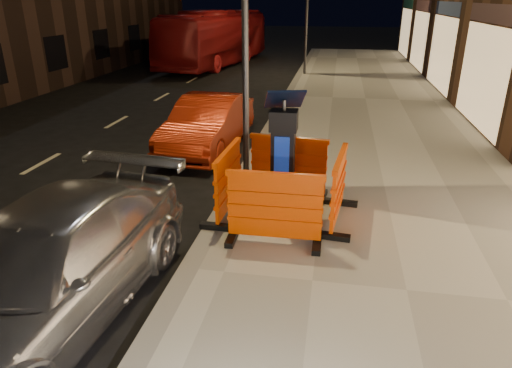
% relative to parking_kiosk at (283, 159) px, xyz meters
% --- Properties ---
extents(ground_plane, '(120.00, 120.00, 0.00)m').
position_rel_parking_kiosk_xyz_m(ground_plane, '(-1.10, -1.89, -1.21)').
color(ground_plane, black).
rests_on(ground_plane, ground).
extents(sidewalk, '(6.00, 60.00, 0.15)m').
position_rel_parking_kiosk_xyz_m(sidewalk, '(1.90, -1.89, -1.13)').
color(sidewalk, '#9B988D').
rests_on(sidewalk, ground).
extents(kerb, '(0.30, 60.00, 0.15)m').
position_rel_parking_kiosk_xyz_m(kerb, '(-1.10, -1.89, -1.13)').
color(kerb, slate).
rests_on(kerb, ground).
extents(parking_kiosk, '(0.72, 0.72, 2.12)m').
position_rel_parking_kiosk_xyz_m(parking_kiosk, '(0.00, 0.00, 0.00)').
color(parking_kiosk, black).
rests_on(parking_kiosk, sidewalk).
extents(barrier_front, '(1.52, 0.64, 1.18)m').
position_rel_parking_kiosk_xyz_m(barrier_front, '(0.00, -0.95, -0.47)').
color(barrier_front, '#E24100').
rests_on(barrier_front, sidewalk).
extents(barrier_back, '(1.58, 0.81, 1.18)m').
position_rel_parking_kiosk_xyz_m(barrier_back, '(0.00, 0.95, -0.47)').
color(barrier_back, '#E24100').
rests_on(barrier_back, sidewalk).
extents(barrier_kerbside, '(0.69, 1.54, 1.18)m').
position_rel_parking_kiosk_xyz_m(barrier_kerbside, '(-0.95, 0.00, -0.47)').
color(barrier_kerbside, '#E24100').
rests_on(barrier_kerbside, sidewalk).
extents(barrier_bldgside, '(0.79, 1.57, 1.18)m').
position_rel_parking_kiosk_xyz_m(barrier_bldgside, '(0.95, 0.00, -0.47)').
color(barrier_bldgside, '#E24100').
rests_on(barrier_bldgside, sidewalk).
extents(car_silver, '(2.41, 5.05, 1.42)m').
position_rel_parking_kiosk_xyz_m(car_silver, '(-2.52, -3.01, -1.21)').
color(car_silver, '#B6B6BB').
rests_on(car_silver, ground).
extents(car_red, '(1.68, 4.24, 1.37)m').
position_rel_parking_kiosk_xyz_m(car_red, '(-2.42, 3.92, -1.21)').
color(car_red, maroon).
rests_on(car_red, ground).
extents(bus_doubledecker, '(4.01, 11.14, 3.04)m').
position_rel_parking_kiosk_xyz_m(bus_doubledecker, '(-6.23, 19.41, -1.21)').
color(bus_doubledecker, maroon).
rests_on(bus_doubledecker, ground).
extents(street_lamp_mid, '(0.12, 0.12, 6.00)m').
position_rel_parking_kiosk_xyz_m(street_lamp_mid, '(-0.85, 1.11, 1.94)').
color(street_lamp_mid, '#3F3F44').
rests_on(street_lamp_mid, sidewalk).
extents(street_lamp_far, '(0.12, 0.12, 6.00)m').
position_rel_parking_kiosk_xyz_m(street_lamp_far, '(-0.85, 16.11, 1.94)').
color(street_lamp_far, '#3F3F44').
rests_on(street_lamp_far, sidewalk).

